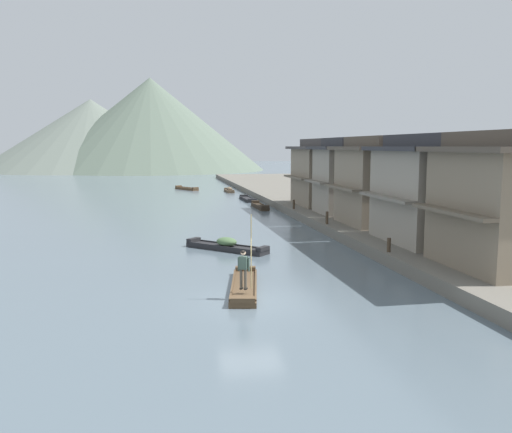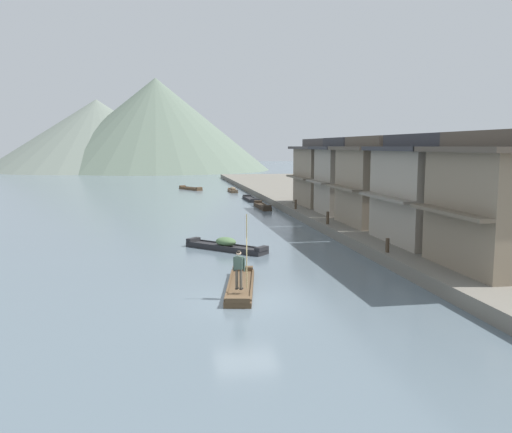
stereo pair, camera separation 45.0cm
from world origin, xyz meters
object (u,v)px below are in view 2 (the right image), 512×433
object	(u,v)px
house_waterfront_second	(431,190)
mooring_post_dock_mid	(328,218)
house_waterfront_narrow	(347,176)
boat_moored_third	(262,207)
mooring_post_dock_far	(296,204)
boat_moored_nearest	(251,199)
mooring_post_dock_near	(387,245)
boat_midriver_drifting	(226,246)
house_waterfront_far	(328,173)
boat_foreground_poled	(241,286)
boat_moored_far	(233,190)
house_waterfront_tall	(377,182)
house_waterfront_nearest	(505,202)
boat_moored_second	(191,189)
boatman_person	(239,265)

from	to	relation	value
house_waterfront_second	mooring_post_dock_mid	bearing A→B (deg)	114.59
house_waterfront_narrow	boat_moored_third	bearing A→B (deg)	116.49
boat_moored_third	mooring_post_dock_far	bearing A→B (deg)	-74.86
boat_moored_nearest	mooring_post_dock_near	size ratio (longest dim) A/B	7.26
boat_midriver_drifting	mooring_post_dock_near	distance (m)	9.47
house_waterfront_far	mooring_post_dock_far	world-z (taller)	house_waterfront_far
boat_foreground_poled	boat_moored_nearest	xyz separation A→B (m)	(6.54, 37.81, 0.01)
boat_moored_far	house_waterfront_tall	world-z (taller)	house_waterfront_tall
boat_midriver_drifting	house_waterfront_second	bearing A→B (deg)	-13.73
boat_foreground_poled	house_waterfront_far	xyz separation A→B (m)	(11.92, 26.09, 3.52)
house_waterfront_tall	mooring_post_dock_near	bearing A→B (deg)	-108.85
house_waterfront_nearest	house_waterfront_far	world-z (taller)	same
boat_moored_third	house_waterfront_narrow	size ratio (longest dim) A/B	0.81
boat_moored_second	house_waterfront_tall	distance (m)	42.61
boat_foreground_poled	house_waterfront_tall	size ratio (longest dim) A/B	0.87
house_waterfront_far	mooring_post_dock_near	bearing A→B (deg)	-99.39
mooring_post_dock_mid	mooring_post_dock_far	xyz separation A→B (m)	(0.00, 9.40, -0.04)
boat_foreground_poled	boat_moored_nearest	distance (m)	38.37
boat_midriver_drifting	house_waterfront_far	distance (m)	20.99
house_waterfront_far	mooring_post_dock_mid	distance (m)	12.94
boat_moored_far	mooring_post_dock_far	bearing A→B (deg)	-85.18
boat_foreground_poled	boat_midriver_drifting	distance (m)	8.89
boat_moored_far	mooring_post_dock_far	distance (m)	26.36
boat_moored_third	boat_midriver_drifting	xyz separation A→B (m)	(-6.04, -21.00, 0.07)
mooring_post_dock_near	house_waterfront_far	bearing A→B (deg)	80.61
mooring_post_dock_far	boat_moored_nearest	bearing A→B (deg)	96.53
boat_foreground_poled	boat_moored_third	xyz separation A→B (m)	(6.43, 29.88, 0.05)
boatman_person	boat_moored_nearest	bearing A→B (deg)	80.20
house_waterfront_far	house_waterfront_narrow	bearing A→B (deg)	-93.38
house_waterfront_far	mooring_post_dock_near	xyz separation A→B (m)	(-3.72, -22.51, -2.63)
boat_moored_nearest	house_waterfront_narrow	world-z (taller)	house_waterfront_narrow
boatman_person	mooring_post_dock_far	xyz separation A→B (m)	(8.44, 24.83, -0.36)
house_waterfront_nearest	mooring_post_dock_mid	size ratio (longest dim) A/B	7.67
boat_moored_second	house_waterfront_far	distance (m)	30.66
boat_midriver_drifting	house_waterfront_second	xyz separation A→B (m)	(11.40, -2.79, 3.40)
house_waterfront_narrow	mooring_post_dock_mid	distance (m)	7.07
boatman_person	house_waterfront_tall	world-z (taller)	house_waterfront_tall
boat_moored_far	house_waterfront_far	xyz separation A→B (m)	(5.94, -23.52, 3.42)
boatman_person	boat_moored_third	world-z (taller)	boatman_person
boat_moored_far	house_waterfront_narrow	distance (m)	30.68
boatman_person	house_waterfront_nearest	distance (m)	12.21
mooring_post_dock_mid	house_waterfront_second	bearing A→B (deg)	-65.41
house_waterfront_nearest	house_waterfront_tall	bearing A→B (deg)	90.87
boatman_person	boat_moored_nearest	world-z (taller)	boatman_person
house_waterfront_narrow	mooring_post_dock_mid	xyz separation A→B (m)	(-3.34, -5.67, -2.58)
boat_moored_third	house_waterfront_narrow	bearing A→B (deg)	-63.51
boat_moored_third	boat_midriver_drifting	bearing A→B (deg)	-106.05
boat_moored_third	mooring_post_dock_mid	distance (m)	16.05
house_waterfront_second	mooring_post_dock_near	size ratio (longest dim) A/B	9.75
boat_moored_nearest	mooring_post_dock_mid	xyz separation A→B (m)	(1.66, -23.86, 0.95)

